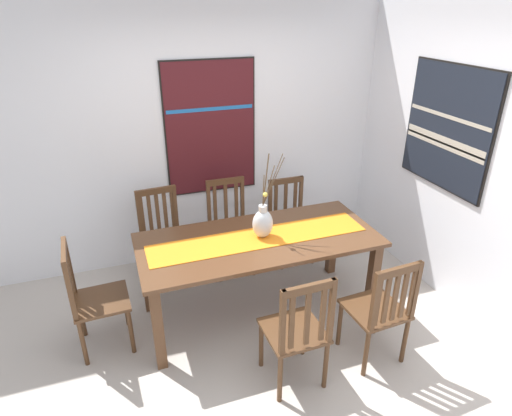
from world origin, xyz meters
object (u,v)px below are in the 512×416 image
Objects in this scene: dining_table at (259,249)px; chair_0 at (381,309)px; chair_1 at (297,331)px; painting_on_side_wall at (448,128)px; painting_on_back_wall at (211,128)px; chair_2 at (230,226)px; chair_5 at (162,236)px; chair_3 at (290,218)px; chair_4 at (92,297)px; centerpiece_vase at (263,222)px.

dining_table is 2.17× the size of chair_0.
painting_on_side_wall is (1.77, 0.82, 1.09)m from chair_1.
painting_on_back_wall is at bearing 145.36° from painting_on_side_wall.
chair_2 is (-0.00, 1.68, -0.00)m from chair_1.
chair_0 is (0.67, -0.85, -0.18)m from dining_table.
chair_1 is at bearing -67.59° from chair_5.
chair_0 is at bearing -51.68° from dining_table.
painting_on_side_wall is (2.46, -0.86, 1.08)m from chair_5.
chair_4 reaches higher than chair_3.
dining_table is 0.88m from chair_1.
chair_5 reaches higher than chair_3.
chair_1 reaches higher than dining_table.
chair_3 is 0.91× the size of chair_4.
chair_2 and chair_4 have the same top height.
chair_3 is 1.79m from painting_on_side_wall.
chair_5 is at bearing -147.54° from painting_on_back_wall.
chair_4 is 0.88× the size of painting_on_side_wall.
chair_0 is at bearing -23.18° from chair_4.
chair_3 reaches higher than dining_table.
dining_table is 2.12× the size of chair_2.
chair_1 is (-0.06, -0.87, -0.43)m from centerpiece_vase.
chair_4 is at bearing -158.90° from chair_3.
dining_table is at bearing -49.04° from chair_5.
chair_2 is 1.00× the size of chair_5.
painting_on_side_wall is at bearing -25.96° from chair_2.
painting_on_side_wall reaches higher than centerpiece_vase.
dining_table is 1.06m from chair_3.
chair_4 is at bearing -137.44° from painting_on_back_wall.
centerpiece_vase is at bearing -84.30° from painting_on_back_wall.
dining_table is 1.49× the size of painting_on_back_wall.
painting_on_side_wall reaches higher than chair_1.
chair_0 is 1.66m from chair_3.
dining_table is at bearing -165.89° from centerpiece_vase.
chair_1 is 1.82m from chair_5.
chair_3 is (0.67, -0.01, -0.02)m from chair_2.
chair_4 is 1.99m from painting_on_back_wall.
painting_on_side_wall is at bearing 36.87° from chair_0.
chair_1 is 2.28m from painting_on_back_wall.
chair_0 reaches higher than dining_table.
painting_on_back_wall is (0.63, 0.40, 0.92)m from chair_5.
chair_2 is at bearing 112.61° from chair_0.
dining_table is 0.84m from chair_2.
chair_4 is 3.32m from painting_on_side_wall.
painting_on_back_wall is 2.23m from painting_on_side_wall.
chair_0 is 0.98× the size of chair_2.
dining_table is 2.12× the size of chair_4.
centerpiece_vase reaches higher than chair_5.
centerpiece_vase is 0.68× the size of painting_on_side_wall.
painting_on_back_wall reaches higher than chair_5.
chair_0 is 1.73m from painting_on_side_wall.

